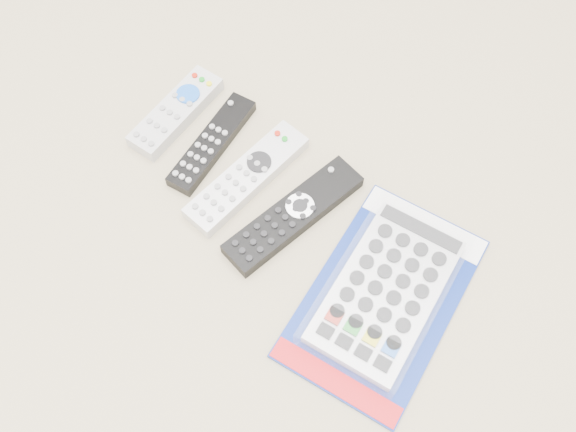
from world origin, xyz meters
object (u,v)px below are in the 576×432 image
Objects in this scene: remote_slim_black at (212,143)px; jumbo_remote_packaged at (386,291)px; remote_large_black at (293,215)px; remote_small_grey at (176,112)px; remote_silver_dvd at (247,177)px.

remote_slim_black is 0.34m from jumbo_remote_packaged.
remote_large_black is 0.72× the size of jumbo_remote_packaged.
remote_small_grey is 0.82× the size of remote_silver_dvd.
remote_large_black is (0.25, -0.03, -0.00)m from remote_small_grey.
remote_large_black is (0.09, -0.01, 0.00)m from remote_silver_dvd.
remote_small_grey is 0.42m from jumbo_remote_packaged.
remote_silver_dvd is at bearing -18.10° from remote_slim_black.
remote_silver_dvd is (0.08, -0.01, 0.00)m from remote_slim_black.
remote_slim_black is at bearing 174.22° from remote_silver_dvd.
jumbo_remote_packaged reaches higher than remote_silver_dvd.
jumbo_remote_packaged reaches higher than remote_large_black.
jumbo_remote_packaged reaches higher than remote_small_grey.
remote_slim_black is (0.08, -0.01, -0.00)m from remote_small_grey.
remote_slim_black is 0.59× the size of jumbo_remote_packaged.
remote_silver_dvd is at bearing 167.93° from jumbo_remote_packaged.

